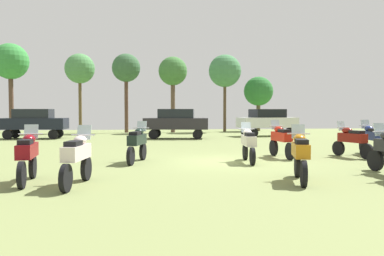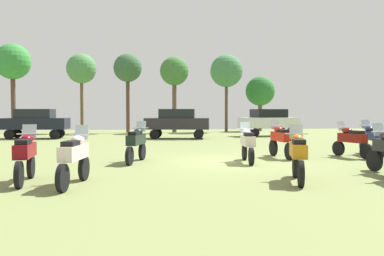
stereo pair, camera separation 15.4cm
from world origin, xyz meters
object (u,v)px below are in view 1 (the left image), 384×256
motorcycle_1 (371,138)px  tree_5 (126,69)px  tree_2 (258,92)px  tree_4 (173,72)px  motorcycle_3 (281,139)px  car_2 (34,121)px  tree_6 (225,71)px  motorcycle_4 (27,155)px  motorcycle_12 (352,140)px  car_3 (176,121)px  tree_1 (10,62)px  motorcycle_2 (137,142)px  car_1 (267,120)px  motorcycle_11 (300,154)px  motorcycle_8 (249,143)px  motorcycle_10 (77,156)px  tree_3 (80,69)px

motorcycle_1 → tree_5: size_ratio=0.34×
tree_2 → tree_4: (-8.12, -1.55, 1.54)m
motorcycle_3 → car_2: 18.09m
motorcycle_1 → tree_6: 20.43m
motorcycle_3 → motorcycle_1: bearing=0.8°
motorcycle_4 → motorcycle_12: bearing=16.2°
motorcycle_12 → tree_5: 22.64m
car_3 → tree_1: bearing=65.4°
motorcycle_3 → tree_1: size_ratio=0.29×
motorcycle_2 → car_1: 17.18m
motorcycle_12 → tree_4: bearing=89.2°
car_1 → tree_5: (-10.59, 6.13, 4.30)m
motorcycle_11 → motorcycle_12: motorcycle_11 is taller
motorcycle_1 → motorcycle_2: 9.88m
motorcycle_1 → motorcycle_8: (-5.79, -1.68, -0.02)m
motorcycle_2 → tree_6: tree_6 is taller
car_2 → tree_4: bearing=-53.4°
motorcycle_8 → car_1: bearing=75.1°
motorcycle_2 → tree_2: tree_2 is taller
motorcycle_10 → car_1: size_ratio=0.50×
motorcycle_1 → car_1: (-0.36, 13.12, 0.44)m
tree_4 → motorcycle_4: bearing=-103.1°
motorcycle_3 → motorcycle_4: 9.69m
motorcycle_8 → motorcycle_10: size_ratio=0.95×
motorcycle_1 → motorcycle_11: motorcycle_11 is taller
tree_3 → tree_6: (12.64, 0.41, 0.02)m
motorcycle_3 → tree_1: bearing=123.9°
motorcycle_11 → car_2: 21.43m
tree_1 → motorcycle_1: bearing=-44.6°
motorcycle_1 → motorcycle_10: size_ratio=1.01×
car_3 → motorcycle_11: bearing=-164.1°
motorcycle_4 → motorcycle_8: motorcycle_4 is taller
motorcycle_8 → tree_2: 23.57m
motorcycle_10 → motorcycle_12: bearing=35.4°
motorcycle_12 → tree_3: size_ratio=0.30×
motorcycle_10 → tree_6: 27.37m
motorcycle_1 → tree_2: (1.17, 20.64, 2.93)m
motorcycle_11 → tree_6: bearing=98.6°
motorcycle_1 → motorcycle_12: 1.39m
motorcycle_2 → tree_5: size_ratio=0.32×
motorcycle_10 → tree_3: size_ratio=0.34×
car_3 → tree_2: size_ratio=0.90×
motorcycle_8 → tree_2: bearing=78.0°
motorcycle_3 → tree_3: size_ratio=0.33×
tree_1 → tree_6: 18.63m
motorcycle_1 → car_3: size_ratio=0.51×
tree_6 → tree_3: bearing=-178.1°
tree_5 → motorcycle_3: bearing=-70.8°
motorcycle_12 → car_2: 20.37m
car_1 → tree_4: tree_4 is taller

